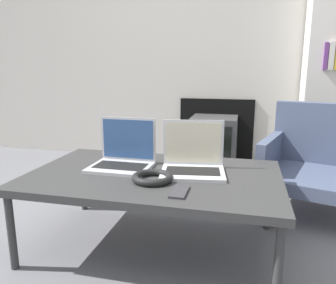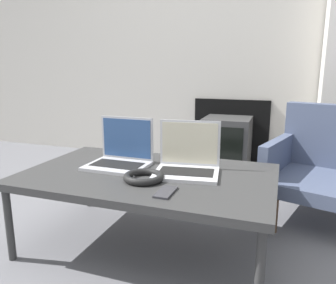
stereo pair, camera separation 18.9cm
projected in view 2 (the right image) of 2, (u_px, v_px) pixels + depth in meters
The scene contains 9 objects.
ground_plane at pixel (119, 284), 1.41m from camera, with size 14.00×14.00×0.00m, color slate.
wall_back at pixel (220, 27), 3.05m from camera, with size 7.00×0.08×2.60m.
table at pixel (148, 178), 1.64m from camera, with size 1.24×0.76×0.40m.
laptop_left at pixel (121, 155), 1.76m from camera, with size 0.31×0.25×0.25m.
laptop_right at pixel (188, 161), 1.64m from camera, with size 0.34×0.29×0.25m.
headphones at pixel (144, 177), 1.52m from camera, with size 0.19×0.19×0.03m.
phone at pixel (166, 192), 1.37m from camera, with size 0.06×0.14×0.01m.
tv at pixel (227, 144), 3.00m from camera, with size 0.41×0.41×0.48m.
armchair at pixel (325, 162), 2.03m from camera, with size 0.74×0.77×0.69m.
Camera 2 is at (0.61, -1.10, 0.91)m, focal length 35.00 mm.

